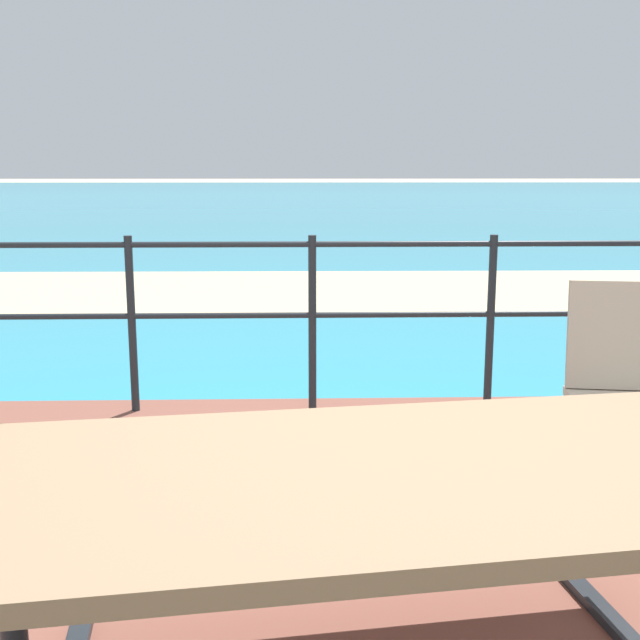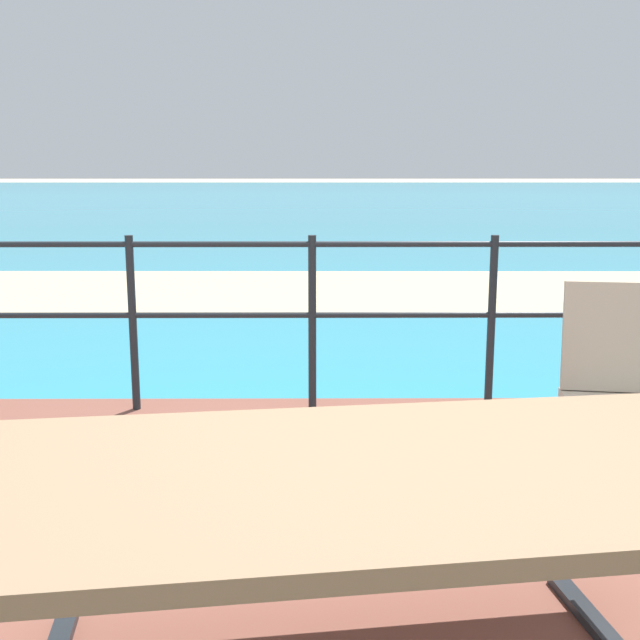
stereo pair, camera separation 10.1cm
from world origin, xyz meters
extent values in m
cube|color=teal|center=(0.00, 40.00, 0.01)|extent=(90.00, 90.00, 0.01)
cube|color=tan|center=(0.00, 7.06, 0.01)|extent=(54.03, 3.83, 0.01)
cube|color=#7A6047|center=(0.14, -0.30, 0.79)|extent=(1.86, 1.01, 0.04)
cube|color=#7A6047|center=(0.06, 0.32, 0.52)|extent=(1.79, 0.49, 0.04)
cylinder|color=#1E2328|center=(1.04, 0.95, 0.27)|extent=(0.04, 0.04, 0.42)
cylinder|color=#1E2328|center=(1.09, 1.24, 0.27)|extent=(0.04, 0.04, 0.42)
cylinder|color=#1E2328|center=(-0.98, 2.41, 0.54)|extent=(0.04, 0.04, 0.97)
cylinder|color=#1E2328|center=(0.00, 2.41, 0.54)|extent=(0.04, 0.04, 0.97)
cylinder|color=#1E2328|center=(0.98, 2.41, 0.54)|extent=(0.04, 0.04, 0.97)
cylinder|color=#1E2328|center=(0.00, 2.41, 0.98)|extent=(5.90, 0.03, 0.03)
cylinder|color=#1E2328|center=(0.00, 2.41, 0.59)|extent=(5.90, 0.03, 0.03)
camera|label=1|loc=(-0.08, -1.73, 1.37)|focal=43.21mm
camera|label=2|loc=(0.02, -1.73, 1.37)|focal=43.21mm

